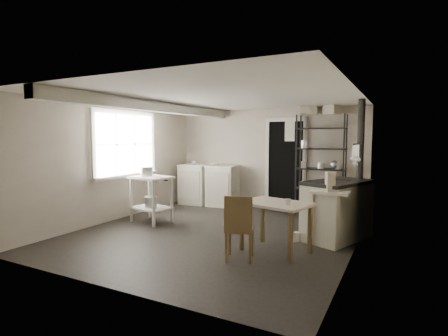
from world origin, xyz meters
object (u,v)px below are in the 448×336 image
at_px(shelf_rack, 320,170).
at_px(stove, 337,212).
at_px(prep_table, 151,202).
at_px(chair, 240,224).
at_px(stockpot, 146,173).
at_px(flour_sack, 316,206).
at_px(base_cabinets, 209,186).
at_px(work_table, 275,226).

height_order(shelf_rack, stove, shelf_rack).
bearing_deg(prep_table, chair, -24.55).
distance_m(prep_table, shelf_rack, 3.53).
distance_m(prep_table, stove, 3.43).
xyz_separation_m(stockpot, chair, (2.53, -1.13, -0.45)).
bearing_deg(flour_sack, base_cabinets, 175.11).
xyz_separation_m(shelf_rack, work_table, (-0.06, -2.68, -0.57)).
height_order(stockpot, shelf_rack, shelf_rack).
distance_m(stockpot, work_table, 2.97).
bearing_deg(stockpot, chair, -24.01).
bearing_deg(flour_sack, prep_table, -146.56).
distance_m(stockpot, stove, 3.60).
height_order(stove, chair, chair).
height_order(base_cabinets, work_table, base_cabinets).
distance_m(stockpot, shelf_rack, 3.58).
xyz_separation_m(stockpot, flour_sack, (2.90, 1.78, -0.70)).
distance_m(shelf_rack, stove, 1.80).
height_order(shelf_rack, chair, shelf_rack).
xyz_separation_m(shelf_rack, chair, (-0.38, -3.21, -0.46)).
relative_size(base_cabinets, flour_sack, 3.28).
xyz_separation_m(prep_table, shelf_rack, (2.77, 2.12, 0.55)).
height_order(prep_table, shelf_rack, shelf_rack).
bearing_deg(chair, flour_sack, 65.04).
bearing_deg(stockpot, shelf_rack, 35.54).
distance_m(prep_table, work_table, 2.77).
height_order(prep_table, work_table, prep_table).
bearing_deg(base_cabinets, stockpot, -102.14).
bearing_deg(stockpot, flour_sack, 31.57).
bearing_deg(prep_table, work_table, -11.74).
bearing_deg(flour_sack, stove, -64.27).
bearing_deg(chair, prep_table, 137.73).
distance_m(shelf_rack, work_table, 2.74).
xyz_separation_m(prep_table, work_table, (2.71, -0.56, -0.02)).
distance_m(prep_table, chair, 2.63).
height_order(prep_table, stove, stove).
xyz_separation_m(base_cabinets, work_table, (2.61, -2.61, -0.08)).
relative_size(base_cabinets, work_table, 1.56).
height_order(prep_table, chair, chair).
bearing_deg(chair, stove, 40.13).
relative_size(stockpot, shelf_rack, 0.12).
relative_size(shelf_rack, flour_sack, 4.69).
bearing_deg(stove, chair, -101.29).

